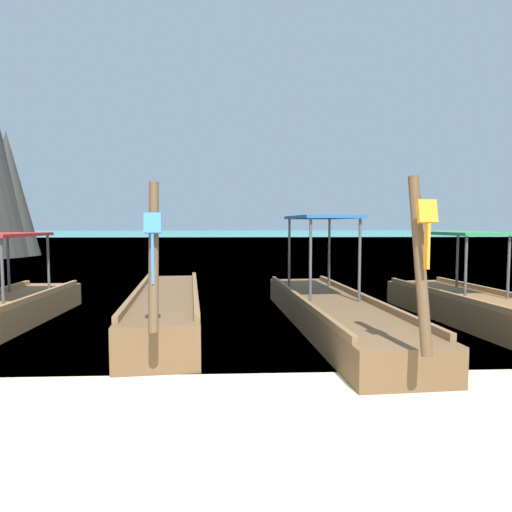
# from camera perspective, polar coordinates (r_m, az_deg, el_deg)

# --- Properties ---
(ground) EXTENTS (120.00, 120.00, 0.00)m
(ground) POSITION_cam_1_polar(r_m,az_deg,el_deg) (4.09, 2.99, -23.30)
(ground) COLOR beige
(sea_water) EXTENTS (120.00, 120.00, 0.00)m
(sea_water) POSITION_cam_1_polar(r_m,az_deg,el_deg) (65.63, -2.49, 2.43)
(sea_water) COLOR #2DB29E
(sea_water) RESTS_ON ground
(longtail_boat_blue_ribbon) EXTENTS (1.63, 5.97, 2.40)m
(longtail_boat_blue_ribbon) POSITION_cam_1_polar(r_m,az_deg,el_deg) (8.56, -11.07, -6.49)
(longtail_boat_blue_ribbon) COLOR brown
(longtail_boat_blue_ribbon) RESTS_ON ground
(longtail_boat_orange_ribbon) EXTENTS (1.72, 6.83, 2.41)m
(longtail_boat_orange_ribbon) POSITION_cam_1_polar(r_m,az_deg,el_deg) (8.42, 9.47, -6.65)
(longtail_boat_orange_ribbon) COLOR brown
(longtail_boat_orange_ribbon) RESTS_ON ground
(longtail_boat_yellow_ribbon) EXTENTS (1.78, 5.62, 2.47)m
(longtail_boat_yellow_ribbon) POSITION_cam_1_polar(r_m,az_deg,el_deg) (9.42, 26.33, -5.87)
(longtail_boat_yellow_ribbon) COLOR brown
(longtail_boat_yellow_ribbon) RESTS_ON ground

